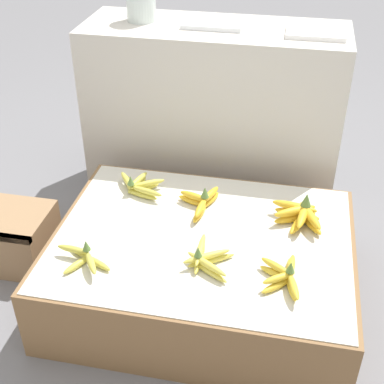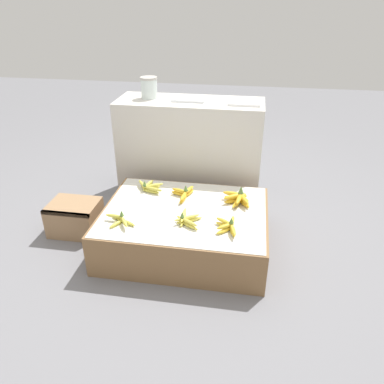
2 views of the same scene
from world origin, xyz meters
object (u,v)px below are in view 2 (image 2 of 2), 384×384
banana_bunch_front_left (120,220)px  glass_jar (149,88)px  banana_bunch_front_midright (229,226)px  foam_tray_white (244,103)px  banana_bunch_front_midleft (186,219)px  banana_bunch_middle_left (149,187)px  banana_bunch_middle_midright (238,198)px  wooden_crate (75,217)px  banana_bunch_middle_midleft (184,193)px

banana_bunch_front_left → glass_jar: size_ratio=1.31×
banana_bunch_front_midright → foam_tray_white: (0.02, 0.88, 0.51)m
banana_bunch_front_left → banana_bunch_front_midleft: (0.39, 0.07, 0.00)m
banana_bunch_middle_left → banana_bunch_middle_midright: bearing=-7.1°
banana_bunch_front_midleft → foam_tray_white: foam_tray_white is taller
wooden_crate → banana_bunch_front_left: size_ratio=1.63×
banana_bunch_middle_midleft → wooden_crate: bearing=-171.1°
glass_jar → banana_bunch_middle_left: bearing=-78.4°
banana_bunch_middle_midleft → banana_bunch_front_midright: bearing=-46.3°
banana_bunch_middle_midleft → glass_jar: 0.90m
wooden_crate → foam_tray_white: foam_tray_white is taller
banana_bunch_middle_midleft → banana_bunch_middle_midright: (0.37, -0.02, 0.00)m
banana_bunch_front_midleft → wooden_crate: bearing=166.9°
banana_bunch_middle_left → glass_jar: bearing=101.6°
glass_jar → foam_tray_white: bearing=-4.0°
banana_bunch_middle_left → glass_jar: glass_jar is taller
banana_bunch_front_midleft → banana_bunch_front_midright: bearing=-6.8°
banana_bunch_front_left → banana_bunch_front_midright: 0.66m
wooden_crate → glass_jar: (0.40, 0.70, 0.77)m
banana_bunch_middle_left → foam_tray_white: (0.63, 0.47, 0.51)m
banana_bunch_front_midleft → banana_bunch_middle_midleft: (-0.07, 0.32, 0.01)m
banana_bunch_front_left → foam_tray_white: size_ratio=0.90×
banana_bunch_front_left → banana_bunch_middle_midleft: bearing=50.3°
wooden_crate → banana_bunch_front_midleft: (0.84, -0.20, 0.19)m
banana_bunch_middle_midright → wooden_crate: bearing=-174.8°
banana_bunch_front_midright → glass_jar: bearing=127.2°
glass_jar → banana_bunch_middle_midleft: bearing=-57.3°
banana_bunch_front_midright → banana_bunch_middle_left: bearing=145.5°
banana_bunch_front_midleft → banana_bunch_middle_midright: size_ratio=1.05×
wooden_crate → banana_bunch_front_midleft: 0.89m
banana_bunch_front_left → banana_bunch_front_midleft: bearing=10.2°
banana_bunch_middle_midleft → foam_tray_white: 0.81m
wooden_crate → banana_bunch_middle_midleft: 0.81m
banana_bunch_front_left → banana_bunch_middle_midright: banana_bunch_middle_midright is taller
banana_bunch_front_left → foam_tray_white: 1.25m
banana_bunch_front_midright → banana_bunch_middle_midright: size_ratio=1.09×
wooden_crate → banana_bunch_middle_left: size_ratio=1.58×
foam_tray_white → banana_bunch_front_midleft: bearing=-108.7°
banana_bunch_front_midright → banana_bunch_middle_midleft: banana_bunch_middle_midleft is taller
banana_bunch_middle_left → glass_jar: (-0.11, 0.52, 0.58)m
banana_bunch_front_midright → glass_jar: 1.30m
banana_bunch_front_midleft → banana_bunch_middle_midright: banana_bunch_middle_midright is taller
wooden_crate → banana_bunch_front_midright: 1.15m
glass_jar → foam_tray_white: 0.74m
banana_bunch_middle_midleft → banana_bunch_front_midleft: bearing=-77.3°
banana_bunch_front_midright → foam_tray_white: bearing=88.4°
banana_bunch_middle_left → glass_jar: 0.78m
banana_bunch_front_left → banana_bunch_front_midleft: 0.40m
glass_jar → wooden_crate: bearing=-119.6°
banana_bunch_front_left → banana_bunch_front_midright: size_ratio=0.97×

